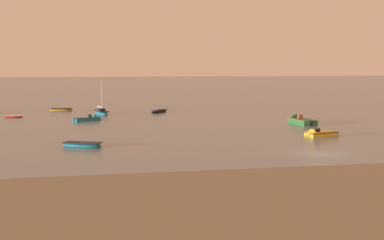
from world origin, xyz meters
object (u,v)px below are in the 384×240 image
Objects in this scene: motorboat_moored_2 at (90,119)px; rowboat_moored_1 at (13,117)px; rowboat_moored_6 at (159,111)px; rowboat_moored_5 at (62,110)px; sailboat_moored_1 at (101,113)px; motorboat_moored_3 at (300,122)px; rowboat_moored_2 at (82,145)px; motorboat_moored_1 at (317,135)px.

rowboat_moored_1 is at bearing 123.96° from motorboat_moored_2.
rowboat_moored_6 is at bearing -167.21° from rowboat_moored_1.
rowboat_moored_5 is at bearing 107.22° from rowboat_moored_6.
sailboat_moored_1 is 35.88m from motorboat_moored_3.
sailboat_moored_1 is 1.39× the size of rowboat_moored_2.
motorboat_moored_1 is (39.71, -32.14, 0.09)m from rowboat_moored_1.
sailboat_moored_1 reaches higher than motorboat_moored_2.
rowboat_moored_5 is 0.68× the size of motorboat_moored_3.
motorboat_moored_3 is at bearing -121.16° from motorboat_moored_1.
rowboat_moored_6 is (25.30, 4.53, 0.06)m from rowboat_moored_1.
rowboat_moored_5 is 19.52m from rowboat_moored_6.
motorboat_moored_3 is (28.88, -21.30, 0.02)m from sailboat_moored_1.
rowboat_moored_2 is (11.80, -34.55, 0.06)m from rowboat_moored_1.
motorboat_moored_2 is 17.68m from rowboat_moored_6.
motorboat_moored_3 reaches higher than rowboat_moored_6.
rowboat_moored_5 is (-4.54, 46.52, -0.00)m from rowboat_moored_2.
motorboat_moored_1 is at bearing -118.97° from rowboat_moored_6.
rowboat_moored_1 is 0.67× the size of rowboat_moored_2.
rowboat_moored_5 is at bearing -154.15° from sailboat_moored_1.
motorboat_moored_1 is at bearing 29.84° from rowboat_moored_2.
motorboat_moored_2 is 32.48m from motorboat_moored_3.
motorboat_moored_1 reaches higher than rowboat_moored_5.
motorboat_moored_2 is at bearing -24.29° from sailboat_moored_1.
motorboat_moored_1 is at bearing 125.08° from rowboat_moored_5.
rowboat_moored_1 is at bearing 57.51° from rowboat_moored_5.
rowboat_moored_1 is 51.09m from motorboat_moored_1.
sailboat_moored_1 is 1.27× the size of motorboat_moored_1.
sailboat_moored_1 reaches higher than motorboat_moored_1.
rowboat_moored_1 is 25.71m from rowboat_moored_6.
rowboat_moored_2 is 46.74m from rowboat_moored_5.
motorboat_moored_2 is 1.09× the size of rowboat_moored_6.
rowboat_moored_6 is (12.59, 12.41, -0.02)m from motorboat_moored_2.
motorboat_moored_3 is (30.83, -10.25, 0.08)m from motorboat_moored_2.
motorboat_moored_2 reaches higher than rowboat_moored_1.
motorboat_moored_3 reaches higher than rowboat_moored_1.
rowboat_moored_1 is 0.49× the size of motorboat_moored_3.
motorboat_moored_1 is at bearing 143.65° from rowboat_moored_1.
motorboat_moored_2 is (-1.95, -11.06, -0.06)m from sailboat_moored_1.
sailboat_moored_1 is 1.43× the size of rowboat_moored_6.
sailboat_moored_1 is at bearing 55.75° from motorboat_moored_2.
sailboat_moored_1 is 1.32× the size of motorboat_moored_2.
motorboat_moored_1 is 1.16× the size of rowboat_moored_5.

